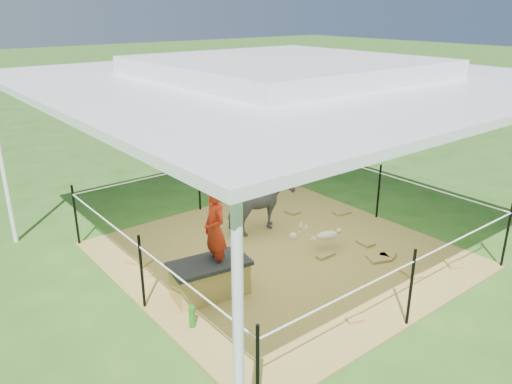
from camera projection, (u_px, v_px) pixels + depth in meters
ground at (281, 255)px, 7.53m from camera, size 90.00×90.00×0.00m
hay_patch at (281, 255)px, 7.53m from camera, size 4.60×4.60×0.03m
canopy_tent at (284, 74)px, 6.59m from camera, size 6.30×6.30×2.90m
rope_fence at (281, 216)px, 7.31m from camera, size 4.54×4.54×1.00m
straw_bale at (210, 280)px, 6.39m from camera, size 1.01×0.62×0.42m
dark_cloth at (209, 264)px, 6.30m from camera, size 1.08×0.68×0.05m
woman at (215, 223)px, 6.17m from camera, size 0.34×0.45×1.13m
green_bottle at (192, 317)px, 5.76m from camera, size 0.08×0.08×0.26m
pony at (260, 206)px, 8.08m from camera, size 1.11×0.51×0.94m
pink_hat at (260, 174)px, 7.89m from camera, size 0.29×0.29×0.14m
foal at (327, 234)px, 7.59m from camera, size 1.04×0.81×0.51m
trash_barrel at (241, 122)px, 14.45m from camera, size 0.54×0.54×0.80m
picnic_table_near at (151, 124)px, 14.44m from camera, size 2.07×1.91×0.70m
picnic_table_far at (216, 102)px, 17.72m from camera, size 1.94×1.69×0.68m
distant_person at (164, 125)px, 13.59m from camera, size 0.59×0.54×1.00m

